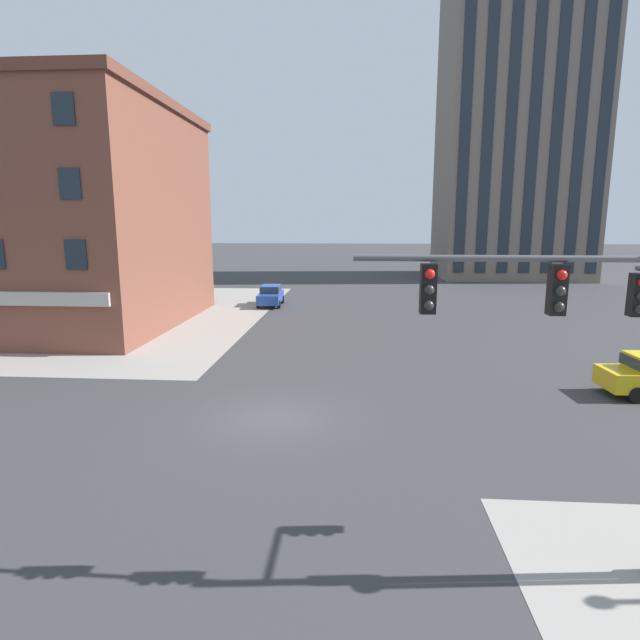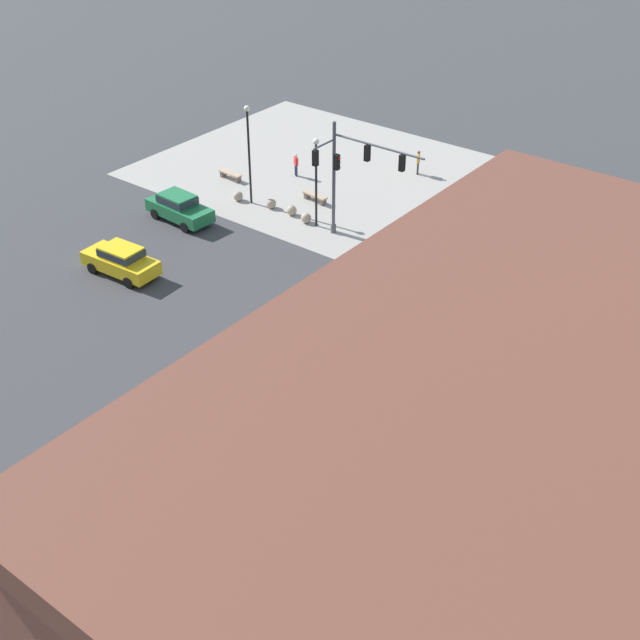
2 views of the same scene
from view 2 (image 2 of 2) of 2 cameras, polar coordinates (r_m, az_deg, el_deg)
The scene contains 16 objects.
ground_plane at distance 40.90m, azimuth 4.19°, elevation -1.38°, with size 320.00×320.00×0.00m, color #38383A.
sidewalk_corner_slab at distance 59.53m, azimuth -0.75°, elevation 10.31°, with size 20.00×19.00×0.02m, color gray.
traffic_signal_main at distance 47.93m, azimuth 1.87°, elevation 10.10°, with size 6.03×2.09×6.81m.
bollard_sphere_curb_a at distance 51.53m, azimuth -0.94°, elevation 6.88°, with size 0.62×0.62×0.62m, color gray.
bollard_sphere_curb_b at distance 52.48m, azimuth -1.92°, elevation 7.38°, with size 0.62×0.62×0.62m, color gray.
bollard_sphere_curb_c at distance 53.43m, azimuth -3.30°, elevation 7.83°, with size 0.62×0.62×0.62m, color gray.
bollard_sphere_curb_d at distance 54.59m, azimuth -5.53°, elevation 8.31°, with size 0.62×0.62×0.62m, color gray.
bench_near_signal at distance 54.22m, azimuth -0.34°, elevation 8.30°, with size 1.84×0.68×0.49m.
bench_mid_block at distance 57.67m, azimuth -6.05°, elevation 9.69°, with size 1.83×0.59×0.49m.
pedestrian_near_bench at distance 58.31m, azimuth 6.63°, elevation 10.59°, with size 0.35×0.48×1.66m.
pedestrian_at_curb at distance 57.69m, azimuth -1.63°, elevation 10.47°, with size 0.50×0.34×1.55m.
street_lamp_corner_near at distance 49.81m, azimuth -0.26°, elevation 9.90°, with size 0.36×0.36×5.51m.
street_lamp_mid_sidewalk at distance 52.78m, azimuth -4.82°, elevation 11.67°, with size 0.36×0.36×6.33m.
car_main_southbound_far at distance 52.23m, azimuth -9.47°, elevation 7.54°, with size 4.49×2.08×1.68m.
car_cross_eastbound at distance 55.44m, azimuth 17.89°, elevation 7.90°, with size 2.02×4.47×1.68m.
car_cross_westbound at distance 46.95m, azimuth -13.25°, elevation 3.99°, with size 4.50×2.09×1.68m.
Camera 2 is at (-18.21, 28.37, 23.15)m, focal length 47.56 mm.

